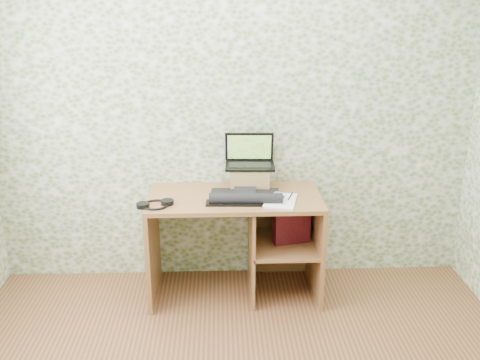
{
  "coord_description": "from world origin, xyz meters",
  "views": [
    {
      "loc": [
        -0.1,
        -2.03,
        2.06
      ],
      "look_at": [
        0.04,
        1.39,
        0.88
      ],
      "focal_mm": 40.0,
      "sensor_mm": 36.0,
      "label": 1
    }
  ],
  "objects_px": {
    "keyboard": "(245,197)",
    "riser": "(250,178)",
    "desk": "(246,230)",
    "laptop": "(250,158)",
    "notepad": "(280,201)"
  },
  "relations": [
    {
      "from": "notepad",
      "to": "laptop",
      "type": "bearing_deg",
      "value": 135.23
    },
    {
      "from": "laptop",
      "to": "keyboard",
      "type": "xyz_separation_m",
      "value": [
        -0.04,
        -0.26,
        -0.19
      ]
    },
    {
      "from": "desk",
      "to": "laptop",
      "type": "distance_m",
      "value": 0.51
    },
    {
      "from": "notepad",
      "to": "desk",
      "type": "bearing_deg",
      "value": 159.2
    },
    {
      "from": "laptop",
      "to": "notepad",
      "type": "height_order",
      "value": "laptop"
    },
    {
      "from": "desk",
      "to": "laptop",
      "type": "height_order",
      "value": "laptop"
    },
    {
      "from": "desk",
      "to": "keyboard",
      "type": "relative_size",
      "value": 2.23
    },
    {
      "from": "desk",
      "to": "notepad",
      "type": "bearing_deg",
      "value": -33.9
    },
    {
      "from": "riser",
      "to": "laptop",
      "type": "bearing_deg",
      "value": 90.0
    },
    {
      "from": "desk",
      "to": "riser",
      "type": "height_order",
      "value": "riser"
    },
    {
      "from": "keyboard",
      "to": "riser",
      "type": "bearing_deg",
      "value": 82.23
    },
    {
      "from": "desk",
      "to": "keyboard",
      "type": "height_order",
      "value": "keyboard"
    },
    {
      "from": "desk",
      "to": "laptop",
      "type": "relative_size",
      "value": 3.37
    },
    {
      "from": "desk",
      "to": "riser",
      "type": "relative_size",
      "value": 4.39
    },
    {
      "from": "keyboard",
      "to": "notepad",
      "type": "distance_m",
      "value": 0.24
    }
  ]
}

